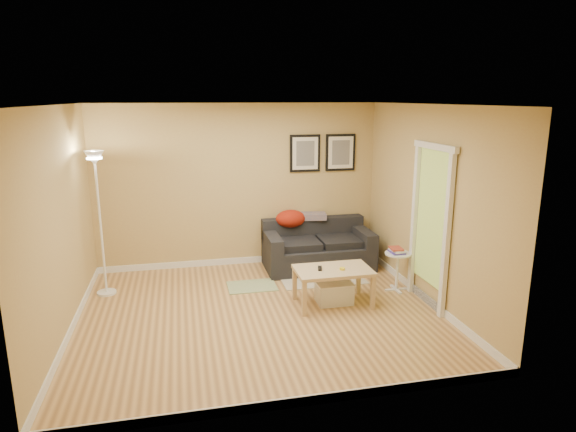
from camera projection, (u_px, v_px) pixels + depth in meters
The scene contains 25 objects.
floor at pixel (260, 313), 6.27m from camera, with size 4.50×4.50×0.00m, color tan.
ceiling at pixel (257, 105), 5.66m from camera, with size 4.50×4.50×0.00m, color white.
wall_back at pixel (239, 186), 7.86m from camera, with size 4.50×4.50×0.00m, color tan.
wall_front at pixel (297, 269), 4.06m from camera, with size 4.50×4.50×0.00m, color tan.
wall_left at pixel (60, 224), 5.49m from camera, with size 4.00×4.00×0.00m, color tan.
wall_right at pixel (429, 206), 6.43m from camera, with size 4.00×4.00×0.00m, color tan.
baseboard_back at pixel (241, 260), 8.14m from camera, with size 4.50×0.02×0.10m, color white.
baseboard_front at pixel (296, 402), 4.37m from camera, with size 4.50×0.02×0.10m, color white.
baseboard_left at pixel (72, 327), 5.79m from camera, with size 0.02×4.00×0.10m, color white.
baseboard_right at pixel (422, 295), 6.72m from camera, with size 0.02×4.00×0.10m, color white.
sofa at pixel (318, 245), 7.88m from camera, with size 1.70×0.90×0.75m, color black, non-canonical shape.
red_throw at pixel (291, 219), 7.96m from camera, with size 0.48×0.36×0.28m, color #A42C0F, non-canonical shape.
plaid_throw at pixel (313, 216), 8.09m from camera, with size 0.42×0.26×0.10m, color #A2735F, non-canonical shape.
framed_print_left at pixel (305, 153), 7.94m from camera, with size 0.50×0.04×0.60m, color black, non-canonical shape.
framed_print_right at pixel (340, 152), 8.07m from camera, with size 0.50×0.04×0.60m, color black, non-canonical shape.
area_rug at pixel (321, 277), 7.53m from camera, with size 1.25×0.85×0.01m, color beige.
green_runner at pixel (252, 286), 7.16m from camera, with size 0.70×0.50×0.01m, color #668C4C.
coffee_table at pixel (333, 287), 6.49m from camera, with size 0.99×0.61×0.50m, color tan, non-canonical shape.
remote_control at pixel (320, 268), 6.43m from camera, with size 0.05×0.16×0.02m, color black.
tape_roll at pixel (342, 269), 6.40m from camera, with size 0.07×0.07×0.03m, color yellow.
storage_bin at pixel (334, 292), 6.57m from camera, with size 0.48×0.35×0.29m, color white, non-canonical shape.
side_table at pixel (397, 272), 6.96m from camera, with size 0.36×0.36×0.56m, color white, non-canonical shape.
book_stack at pixel (397, 250), 6.90m from camera, with size 0.18×0.24×0.08m, color #3D2E8B, non-canonical shape.
floor_lamp at pixel (101, 228), 6.68m from camera, with size 0.26×0.26×2.01m, color white, non-canonical shape.
doorway at pixel (429, 229), 6.34m from camera, with size 0.12×1.01×2.13m, color white, non-canonical shape.
Camera 1 is at (-0.90, -5.74, 2.68)m, focal length 30.69 mm.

